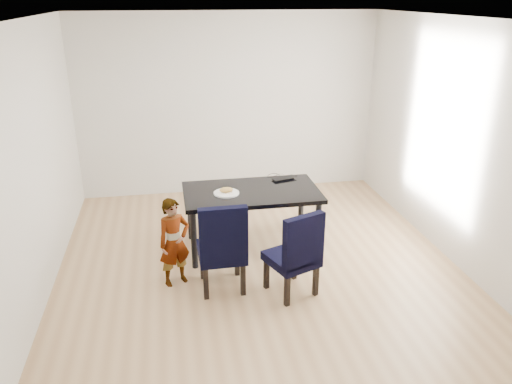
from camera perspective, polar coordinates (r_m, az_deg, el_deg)
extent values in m
cube|color=tan|center=(5.78, 0.36, -8.62)|extent=(4.50, 5.00, 0.01)
cube|color=white|center=(4.99, 0.44, 19.29)|extent=(4.50, 5.00, 0.01)
cube|color=silver|center=(7.63, -3.15, 9.86)|extent=(4.50, 0.01, 2.70)
cube|color=white|center=(3.01, 9.40, -10.02)|extent=(4.50, 0.01, 2.70)
cube|color=silver|center=(5.31, -24.28, 2.60)|extent=(0.01, 5.00, 2.70)
cube|color=white|center=(6.05, 21.97, 5.13)|extent=(0.01, 5.00, 2.70)
cube|color=black|center=(6.04, -0.51, -3.14)|extent=(1.60, 0.90, 0.75)
cube|color=black|center=(5.20, -3.99, -5.98)|extent=(0.49, 0.51, 1.01)
cube|color=black|center=(5.13, 4.08, -6.80)|extent=(0.60, 0.61, 0.95)
imported|color=#FF5015|center=(5.34, -9.33, -5.68)|extent=(0.42, 0.36, 0.97)
cylinder|color=white|center=(5.81, -3.40, -0.12)|extent=(0.35, 0.35, 0.02)
ellipsoid|color=#BB8E42|center=(5.79, -3.43, 0.25)|extent=(0.17, 0.11, 0.06)
imported|color=black|center=(6.30, 3.02, 1.69)|extent=(0.35, 0.27, 0.02)
torus|color=black|center=(6.28, 2.41, 1.54)|extent=(0.15, 0.15, 0.01)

